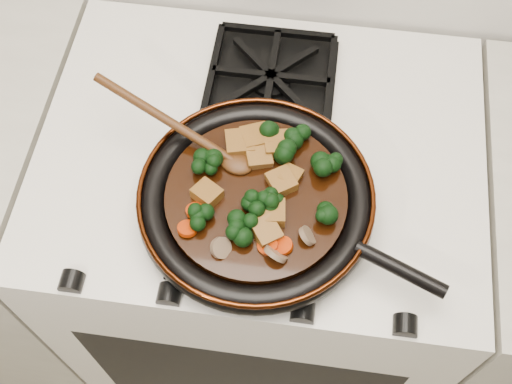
# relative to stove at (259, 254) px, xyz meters

# --- Properties ---
(stove) EXTENTS (0.76, 0.60, 0.90)m
(stove) POSITION_rel_stove_xyz_m (0.00, 0.00, 0.00)
(stove) COLOR white
(stove) RESTS_ON ground
(burner_grate_front) EXTENTS (0.23, 0.23, 0.03)m
(burner_grate_front) POSITION_rel_stove_xyz_m (0.00, -0.14, 0.46)
(burner_grate_front) COLOR black
(burner_grate_front) RESTS_ON stove
(burner_grate_back) EXTENTS (0.23, 0.23, 0.03)m
(burner_grate_back) POSITION_rel_stove_xyz_m (0.00, 0.14, 0.46)
(burner_grate_back) COLOR black
(burner_grate_back) RESTS_ON stove
(skillet) EXTENTS (0.47, 0.37, 0.05)m
(skillet) POSITION_rel_stove_xyz_m (0.01, -0.12, 0.49)
(skillet) COLOR black
(skillet) RESTS_ON burner_grate_front
(braising_sauce) EXTENTS (0.28, 0.28, 0.02)m
(braising_sauce) POSITION_rel_stove_xyz_m (0.01, -0.12, 0.50)
(braising_sauce) COLOR black
(braising_sauce) RESTS_ON skillet
(tofu_cube_0) EXTENTS (0.05, 0.06, 0.02)m
(tofu_cube_0) POSITION_rel_stove_xyz_m (0.05, -0.10, 0.52)
(tofu_cube_0) COLOR brown
(tofu_cube_0) RESTS_ON braising_sauce
(tofu_cube_1) EXTENTS (0.05, 0.05, 0.03)m
(tofu_cube_1) POSITION_rel_stove_xyz_m (0.03, -0.03, 0.52)
(tofu_cube_1) COLOR brown
(tofu_cube_1) RESTS_ON braising_sauce
(tofu_cube_2) EXTENTS (0.06, 0.06, 0.03)m
(tofu_cube_2) POSITION_rel_stove_xyz_m (-0.00, -0.03, 0.52)
(tofu_cube_2) COLOR brown
(tofu_cube_2) RESTS_ON braising_sauce
(tofu_cube_3) EXTENTS (0.05, 0.05, 0.03)m
(tofu_cube_3) POSITION_rel_stove_xyz_m (0.00, -0.06, 0.52)
(tofu_cube_3) COLOR brown
(tofu_cube_3) RESTS_ON braising_sauce
(tofu_cube_4) EXTENTS (0.06, 0.05, 0.03)m
(tofu_cube_4) POSITION_rel_stove_xyz_m (0.03, -0.19, 0.52)
(tofu_cube_4) COLOR brown
(tofu_cube_4) RESTS_ON braising_sauce
(tofu_cube_5) EXTENTS (0.05, 0.05, 0.03)m
(tofu_cube_5) POSITION_rel_stove_xyz_m (-0.06, -0.14, 0.52)
(tofu_cube_5) COLOR brown
(tofu_cube_5) RESTS_ON braising_sauce
(tofu_cube_6) EXTENTS (0.05, 0.05, 0.03)m
(tofu_cube_6) POSITION_rel_stove_xyz_m (0.04, -0.15, 0.52)
(tofu_cube_6) COLOR brown
(tofu_cube_6) RESTS_ON braising_sauce
(tofu_cube_7) EXTENTS (0.05, 0.05, 0.03)m
(tofu_cube_7) POSITION_rel_stove_xyz_m (-0.03, -0.04, 0.52)
(tofu_cube_7) COLOR brown
(tofu_cube_7) RESTS_ON braising_sauce
(tofu_cube_8) EXTENTS (0.04, 0.04, 0.02)m
(tofu_cube_8) POSITION_rel_stove_xyz_m (0.06, -0.09, 0.52)
(tofu_cube_8) COLOR brown
(tofu_cube_8) RESTS_ON braising_sauce
(broccoli_floret_0) EXTENTS (0.08, 0.07, 0.05)m
(broccoli_floret_0) POSITION_rel_stove_xyz_m (0.02, -0.01, 0.52)
(broccoli_floret_0) COLOR black
(broccoli_floret_0) RESTS_ON braising_sauce
(broccoli_floret_1) EXTENTS (0.07, 0.07, 0.06)m
(broccoli_floret_1) POSITION_rel_stove_xyz_m (0.04, -0.14, 0.52)
(broccoli_floret_1) COLOR black
(broccoli_floret_1) RESTS_ON braising_sauce
(broccoli_floret_2) EXTENTS (0.09, 0.10, 0.08)m
(broccoli_floret_2) POSITION_rel_stove_xyz_m (0.04, -0.05, 0.52)
(broccoli_floret_2) COLOR black
(broccoli_floret_2) RESTS_ON braising_sauce
(broccoli_floret_3) EXTENTS (0.08, 0.09, 0.07)m
(broccoli_floret_3) POSITION_rel_stove_xyz_m (-0.00, -0.19, 0.52)
(broccoli_floret_3) COLOR black
(broccoli_floret_3) RESTS_ON braising_sauce
(broccoli_floret_4) EXTENTS (0.08, 0.08, 0.07)m
(broccoli_floret_4) POSITION_rel_stove_xyz_m (-0.07, -0.18, 0.52)
(broccoli_floret_4) COLOR black
(broccoli_floret_4) RESTS_ON braising_sauce
(broccoli_floret_5) EXTENTS (0.08, 0.08, 0.06)m
(broccoli_floret_5) POSITION_rel_stove_xyz_m (0.06, -0.02, 0.52)
(broccoli_floret_5) COLOR black
(broccoli_floret_5) RESTS_ON braising_sauce
(broccoli_floret_6) EXTENTS (0.07, 0.07, 0.07)m
(broccoli_floret_6) POSITION_rel_stove_xyz_m (0.12, -0.15, 0.52)
(broccoli_floret_6) COLOR black
(broccoli_floret_6) RESTS_ON braising_sauce
(broccoli_floret_7) EXTENTS (0.09, 0.08, 0.07)m
(broccoli_floret_7) POSITION_rel_stove_xyz_m (-0.07, -0.09, 0.52)
(broccoli_floret_7) COLOR black
(broccoli_floret_7) RESTS_ON braising_sauce
(broccoli_floret_8) EXTENTS (0.08, 0.09, 0.07)m
(broccoli_floret_8) POSITION_rel_stove_xyz_m (0.01, -0.15, 0.52)
(broccoli_floret_8) COLOR black
(broccoli_floret_8) RESTS_ON braising_sauce
(broccoli_floret_9) EXTENTS (0.07, 0.07, 0.07)m
(broccoli_floret_9) POSITION_rel_stove_xyz_m (0.11, -0.06, 0.52)
(broccoli_floret_9) COLOR black
(broccoli_floret_9) RESTS_ON braising_sauce
(carrot_coin_0) EXTENTS (0.03, 0.03, 0.02)m
(carrot_coin_0) POSITION_rel_stove_xyz_m (-0.08, -0.20, 0.51)
(carrot_coin_0) COLOR #AC2A04
(carrot_coin_0) RESTS_ON braising_sauce
(carrot_coin_1) EXTENTS (0.03, 0.03, 0.02)m
(carrot_coin_1) POSITION_rel_stove_xyz_m (0.06, -0.20, 0.51)
(carrot_coin_1) COLOR #AC2A04
(carrot_coin_1) RESTS_ON braising_sauce
(carrot_coin_2) EXTENTS (0.03, 0.03, 0.02)m
(carrot_coin_2) POSITION_rel_stove_xyz_m (-0.08, -0.16, 0.51)
(carrot_coin_2) COLOR #AC2A04
(carrot_coin_2) RESTS_ON braising_sauce
(carrot_coin_3) EXTENTS (0.03, 0.03, 0.02)m
(carrot_coin_3) POSITION_rel_stove_xyz_m (-0.00, -0.02, 0.51)
(carrot_coin_3) COLOR #AC2A04
(carrot_coin_3) RESTS_ON braising_sauce
(carrot_coin_4) EXTENTS (0.03, 0.03, 0.02)m
(carrot_coin_4) POSITION_rel_stove_xyz_m (0.04, -0.21, 0.51)
(carrot_coin_4) COLOR #AC2A04
(carrot_coin_4) RESTS_ON braising_sauce
(mushroom_slice_0) EXTENTS (0.04, 0.04, 0.03)m
(mushroom_slice_0) POSITION_rel_stove_xyz_m (0.09, -0.18, 0.52)
(mushroom_slice_0) COLOR brown
(mushroom_slice_0) RESTS_ON braising_sauce
(mushroom_slice_1) EXTENTS (0.05, 0.04, 0.04)m
(mushroom_slice_1) POSITION_rel_stove_xyz_m (0.05, -0.22, 0.52)
(mushroom_slice_1) COLOR brown
(mushroom_slice_1) RESTS_ON braising_sauce
(mushroom_slice_2) EXTENTS (0.04, 0.04, 0.03)m
(mushroom_slice_2) POSITION_rel_stove_xyz_m (-0.03, -0.22, 0.52)
(mushroom_slice_2) COLOR brown
(mushroom_slice_2) RESTS_ON braising_sauce
(wooden_spoon) EXTENTS (0.16, 0.08, 0.26)m
(wooden_spoon) POSITION_rel_stove_xyz_m (-0.10, -0.05, 0.53)
(wooden_spoon) COLOR #44240E
(wooden_spoon) RESTS_ON braising_sauce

